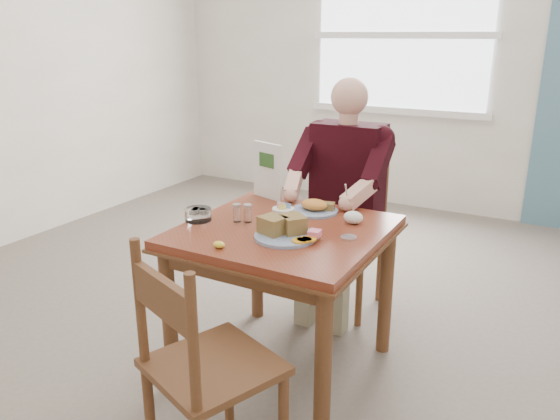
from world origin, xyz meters
The scene contains 16 objects.
floor centered at (0.00, 0.00, 0.00)m, with size 6.00×6.00×0.00m, color #675A53.
wall_back centered at (0.00, 3.00, 1.40)m, with size 5.50×5.50×0.00m, color white.
lemon_wedge centered at (-0.12, -0.36, 0.77)m, with size 0.06×0.04×0.03m, color yellow.
napkin centered at (0.26, 0.21, 0.78)m, with size 0.09×0.08×0.06m, color white.
metal_dish centered at (0.32, 0.01, 0.75)m, with size 0.07×0.07×0.01m, color silver.
window centered at (-0.40, 2.97, 1.60)m, with size 1.72×0.04×1.42m.
table centered at (0.00, 0.00, 0.64)m, with size 0.92×0.92×0.75m.
chair_far centered at (0.00, 0.80, 0.48)m, with size 0.42×0.42×0.95m.
chair_near centered at (0.09, -0.78, 0.48)m, with size 0.54×0.54×0.95m.
diner centered at (0.00, 0.71, 0.81)m, with size 0.53×0.56×1.39m.
near_plate centered at (0.07, -0.11, 0.78)m, with size 0.36×0.36×0.09m.
far_plate centered at (0.03, 0.28, 0.77)m, with size 0.29×0.29×0.06m.
caddy centered at (-0.06, 0.10, 0.78)m, with size 0.13×0.13×0.08m.
shakers centered at (-0.21, -0.03, 0.80)m, with size 0.10×0.07×0.09m.
creamer centered at (-0.41, -0.11, 0.78)m, with size 0.17×0.17×0.06m.
menu centered at (-0.31, 0.38, 0.91)m, with size 0.20×0.08×0.31m.
Camera 1 is at (1.14, -2.11, 1.61)m, focal length 35.00 mm.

